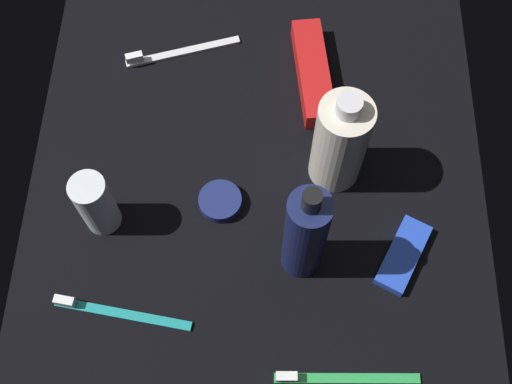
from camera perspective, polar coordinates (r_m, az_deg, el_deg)
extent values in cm
cube|color=black|center=(89.63, 0.00, -0.96)|extent=(84.00, 64.00, 1.20)
cylinder|color=#161E4C|center=(77.82, 4.40, -3.86)|extent=(5.30, 5.30, 17.86)
cylinder|color=black|center=(68.29, 5.00, -0.78)|extent=(2.20, 2.20, 2.80)
cylinder|color=silver|center=(84.96, 7.48, 4.34)|extent=(7.16, 7.16, 15.65)
cylinder|color=silver|center=(77.35, 8.27, 7.54)|extent=(3.20, 3.20, 2.20)
cylinder|color=silver|center=(85.66, -14.09, -1.02)|extent=(4.76, 4.76, 10.68)
cube|color=green|center=(82.66, 8.12, -16.08)|extent=(1.69, 18.03, 0.90)
cube|color=white|center=(80.95, 2.74, -16.10)|extent=(1.17, 2.63, 1.20)
cube|color=white|center=(102.25, -6.51, 12.38)|extent=(6.45, 17.55, 0.90)
cube|color=white|center=(101.30, -10.78, 11.70)|extent=(1.82, 2.81, 1.20)
cube|color=teal|center=(85.19, -11.78, -10.55)|extent=(3.95, 17.97, 0.90)
cube|color=white|center=(86.32, -16.69, -9.27)|extent=(1.49, 2.74, 1.20)
cube|color=red|center=(98.19, 5.08, 10.54)|extent=(18.02, 6.61, 3.20)
cube|color=blue|center=(87.60, 12.96, -5.49)|extent=(11.09, 8.25, 1.50)
cylinder|color=navy|center=(88.33, -3.21, -0.83)|extent=(5.98, 5.98, 1.60)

